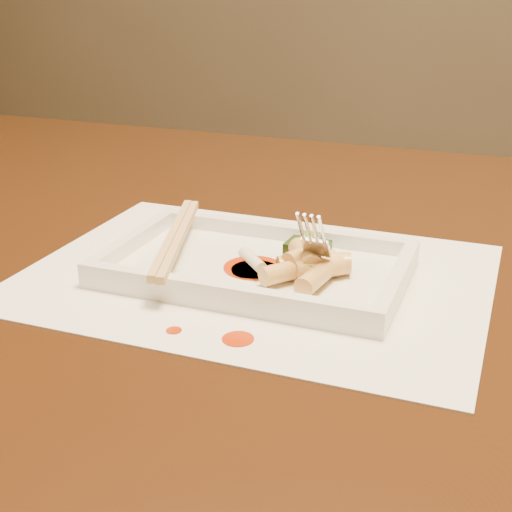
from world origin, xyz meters
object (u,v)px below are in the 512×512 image
(table, at_px, (205,323))
(plate_base, at_px, (256,271))
(chopstick_a, at_px, (172,236))
(fork, at_px, (342,189))
(placemat, at_px, (256,276))

(table, xyz_separation_m, plate_base, (0.09, -0.08, 0.11))
(plate_base, height_order, chopstick_a, chopstick_a)
(plate_base, distance_m, fork, 0.11)
(placemat, xyz_separation_m, plate_base, (0.00, 0.00, 0.00))
(table, relative_size, plate_base, 5.38)
(chopstick_a, xyz_separation_m, fork, (0.15, 0.02, 0.06))
(chopstick_a, bearing_deg, placemat, -0.00)
(table, height_order, plate_base, plate_base)
(table, relative_size, fork, 10.00)
(table, bearing_deg, chopstick_a, -85.02)
(placemat, height_order, plate_base, plate_base)
(table, xyz_separation_m, fork, (0.16, -0.06, 0.18))
(placemat, relative_size, chopstick_a, 2.05)
(table, height_order, chopstick_a, chopstick_a)
(placemat, bearing_deg, table, 138.31)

